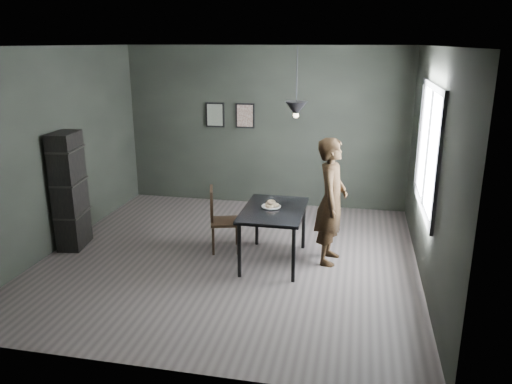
% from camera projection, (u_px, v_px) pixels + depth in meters
% --- Properties ---
extents(ground, '(5.00, 5.00, 0.00)m').
position_uv_depth(ground, '(230.00, 257.00, 6.87)').
color(ground, '#393331').
rests_on(ground, ground).
extents(back_wall, '(5.00, 0.10, 2.80)m').
position_uv_depth(back_wall, '(265.00, 127.00, 8.81)').
color(back_wall, black).
rests_on(back_wall, ground).
extents(ceiling, '(5.00, 5.00, 0.02)m').
position_uv_depth(ceiling, '(227.00, 46.00, 6.06)').
color(ceiling, silver).
rests_on(ceiling, ground).
extents(window_assembly, '(0.04, 1.96, 1.56)m').
position_uv_depth(window_assembly, '(428.00, 148.00, 6.11)').
color(window_assembly, white).
rests_on(window_assembly, ground).
extents(cafe_table, '(0.80, 1.20, 0.75)m').
position_uv_depth(cafe_table, '(274.00, 214.00, 6.56)').
color(cafe_table, black).
rests_on(cafe_table, ground).
extents(white_plate, '(0.23, 0.23, 0.01)m').
position_uv_depth(white_plate, '(271.00, 207.00, 6.59)').
color(white_plate, white).
rests_on(white_plate, cafe_table).
extents(donut_pile, '(0.19, 0.20, 0.09)m').
position_uv_depth(donut_pile, '(271.00, 204.00, 6.58)').
color(donut_pile, beige).
rests_on(donut_pile, white_plate).
extents(woman, '(0.46, 0.65, 1.69)m').
position_uv_depth(woman, '(331.00, 201.00, 6.53)').
color(woman, black).
rests_on(woman, ground).
extents(wood_chair, '(0.49, 0.49, 0.92)m').
position_uv_depth(wood_chair, '(219.00, 215.00, 6.97)').
color(wood_chair, black).
rests_on(wood_chair, ground).
extents(shelf_unit, '(0.39, 0.60, 1.66)m').
position_uv_depth(shelf_unit, '(70.00, 191.00, 7.04)').
color(shelf_unit, black).
rests_on(shelf_unit, ground).
extents(pendant_lamp, '(0.28, 0.28, 0.86)m').
position_uv_depth(pendant_lamp, '(296.00, 109.00, 6.20)').
color(pendant_lamp, black).
rests_on(pendant_lamp, ground).
extents(framed_print_left, '(0.34, 0.04, 0.44)m').
position_uv_depth(framed_print_left, '(215.00, 115.00, 8.89)').
color(framed_print_left, black).
rests_on(framed_print_left, ground).
extents(framed_print_right, '(0.34, 0.04, 0.44)m').
position_uv_depth(framed_print_right, '(245.00, 116.00, 8.79)').
color(framed_print_right, black).
rests_on(framed_print_right, ground).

